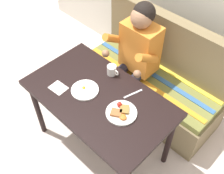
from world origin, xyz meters
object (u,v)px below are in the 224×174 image
table (99,103)px  couch (154,81)px  fork (133,94)px  person (135,52)px  coffee_mug (112,70)px  plate_breakfast (121,112)px  napkin (58,88)px  plate_eggs (85,90)px

table → couch: 0.83m
fork → person: bearing=145.3°
coffee_mug → fork: 0.29m
couch → fork: couch is taller
plate_breakfast → coffee_mug: (-0.34, 0.25, 0.03)m
napkin → fork: (0.47, 0.37, -0.00)m
couch → plate_breakfast: size_ratio=6.12×
fork → table: bearing=-114.7°
plate_breakfast → table: bearing=-179.3°
table → person: (-0.13, 0.59, 0.09)m
person → coffee_mug: person is taller
plate_eggs → coffee_mug: bearing=85.7°
couch → person: size_ratio=1.19×
coffee_mug → fork: coffee_mug is taller
coffee_mug → fork: size_ratio=0.69×
plate_eggs → napkin: (-0.17, -0.13, -0.01)m
plate_breakfast → napkin: 0.56m
table → napkin: bearing=-150.3°
plate_breakfast → fork: bearing=107.4°
napkin → plate_breakfast: bearing=17.7°
plate_breakfast → plate_eggs: plate_breakfast is taller
table → person: size_ratio=0.99×
couch → coffee_mug: 0.69m
person → fork: 0.50m
couch → plate_breakfast: couch is taller
person → fork: person is taller
person → table: bearing=-77.1°
plate_breakfast → napkin: size_ratio=1.72×
person → fork: (0.31, -0.38, -0.01)m
table → napkin: size_ratio=8.79×
napkin → couch: bearing=72.4°
table → couch: couch is taller
person → coffee_mug: (0.03, -0.34, 0.03)m
person → plate_eggs: 0.63m
plate_breakfast → napkin: bearing=-162.3°
plate_breakfast → coffee_mug: bearing=143.9°
table → plate_eggs: (-0.12, -0.04, 0.09)m
table → couch: (0.00, 0.76, -0.32)m
plate_eggs → plate_breakfast: bearing=6.2°
couch → napkin: (-0.30, -0.93, 0.40)m
plate_breakfast → person: bearing=122.7°
table → couch: bearing=90.0°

